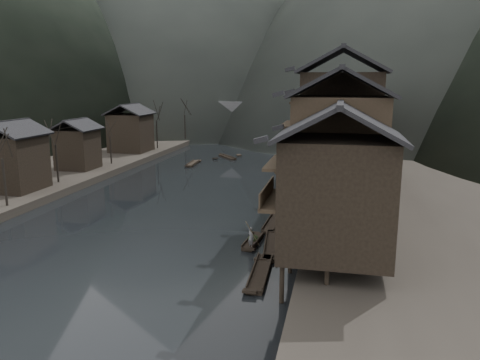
# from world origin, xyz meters

# --- Properties ---
(water) EXTENTS (300.00, 300.00, 0.00)m
(water) POSITION_xyz_m (0.00, 0.00, 0.00)
(water) COLOR black
(water) RESTS_ON ground
(right_bank) EXTENTS (40.00, 200.00, 1.80)m
(right_bank) POSITION_xyz_m (35.00, 40.00, 0.90)
(right_bank) COLOR #2D2823
(right_bank) RESTS_ON ground
(left_bank) EXTENTS (40.00, 200.00, 1.20)m
(left_bank) POSITION_xyz_m (-35.00, 40.00, 0.60)
(left_bank) COLOR #2D2823
(left_bank) RESTS_ON ground
(stilt_houses) EXTENTS (9.00, 67.60, 16.85)m
(stilt_houses) POSITION_xyz_m (17.28, 18.87, 8.91)
(stilt_houses) COLOR black
(stilt_houses) RESTS_ON ground
(left_houses) EXTENTS (8.10, 53.20, 8.73)m
(left_houses) POSITION_xyz_m (-20.50, 20.12, 5.66)
(left_houses) COLOR black
(left_houses) RESTS_ON left_bank
(bare_trees) EXTENTS (3.95, 72.40, 7.89)m
(bare_trees) POSITION_xyz_m (-17.00, 29.77, 6.55)
(bare_trees) COLOR black
(bare_trees) RESTS_ON left_bank
(moored_sampans) EXTENTS (3.06, 73.73, 0.47)m
(moored_sampans) POSITION_xyz_m (11.99, 27.32, 0.20)
(moored_sampans) COLOR black
(moored_sampans) RESTS_ON water
(midriver_boats) EXTENTS (6.88, 13.66, 0.45)m
(midriver_boats) POSITION_xyz_m (-4.63, 40.13, 0.20)
(midriver_boats) COLOR black
(midriver_boats) RESTS_ON water
(stone_bridge) EXTENTS (40.00, 6.00, 9.00)m
(stone_bridge) POSITION_xyz_m (-0.00, 72.00, 5.11)
(stone_bridge) COLOR #4C4C4F
(stone_bridge) RESTS_ON ground
(hero_sampan) EXTENTS (1.25, 4.56, 0.43)m
(hero_sampan) POSITION_xyz_m (10.40, -0.00, 0.20)
(hero_sampan) COLOR black
(hero_sampan) RESTS_ON water
(cargo_heap) EXTENTS (0.99, 1.30, 0.60)m
(cargo_heap) POSITION_xyz_m (10.38, 0.20, 0.73)
(cargo_heap) COLOR black
(cargo_heap) RESTS_ON hero_sampan
(boatman) EXTENTS (0.77, 0.74, 1.77)m
(boatman) POSITION_xyz_m (10.52, -1.58, 1.31)
(boatman) COLOR #5E5E61
(boatman) RESTS_ON hero_sampan
(bamboo_pole) EXTENTS (0.88, 2.42, 3.02)m
(bamboo_pole) POSITION_xyz_m (10.72, -1.58, 3.71)
(bamboo_pole) COLOR #8C7A51
(bamboo_pole) RESTS_ON boatman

